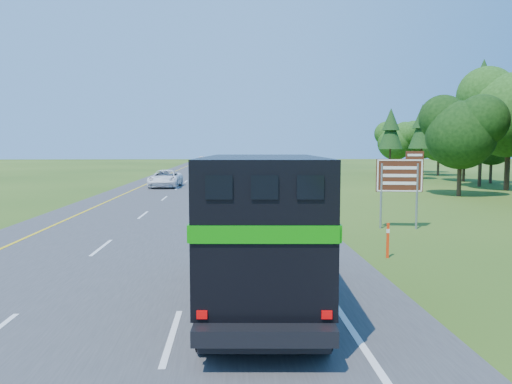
# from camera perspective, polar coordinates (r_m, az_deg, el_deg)

# --- Properties ---
(road) EXTENTS (15.00, 260.00, 0.04)m
(road) POSITION_cam_1_polar(r_m,az_deg,el_deg) (57.92, -5.95, 1.40)
(road) COLOR #38383A
(road) RESTS_ON ground
(lane_markings) EXTENTS (11.15, 260.00, 0.01)m
(lane_markings) POSITION_cam_1_polar(r_m,az_deg,el_deg) (57.92, -5.95, 1.42)
(lane_markings) COLOR yellow
(lane_markings) RESTS_ON road
(horse_truck) EXTENTS (2.92, 8.15, 3.55)m
(horse_truck) POSITION_cam_1_polar(r_m,az_deg,el_deg) (11.84, 0.72, -3.88)
(horse_truck) COLOR black
(horse_truck) RESTS_ON road
(white_suv) EXTENTS (2.82, 5.87, 1.61)m
(white_suv) POSITION_cam_1_polar(r_m,az_deg,el_deg) (47.64, -10.31, 1.53)
(white_suv) COLOR white
(white_suv) RESTS_ON road
(far_car) EXTENTS (2.25, 5.14, 1.72)m
(far_car) POSITION_cam_1_polar(r_m,az_deg,el_deg) (116.54, -6.21, 3.71)
(far_car) COLOR silver
(far_car) RESTS_ON road
(exit_sign) EXTENTS (2.12, 0.37, 3.62)m
(exit_sign) POSITION_cam_1_polar(r_m,az_deg,el_deg) (23.99, 16.17, 1.49)
(exit_sign) COLOR gray
(exit_sign) RESTS_ON ground
(delineator) EXTENTS (0.10, 0.06, 1.22)m
(delineator) POSITION_cam_1_polar(r_m,az_deg,el_deg) (17.74, 14.83, -5.24)
(delineator) COLOR red
(delineator) RESTS_ON ground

